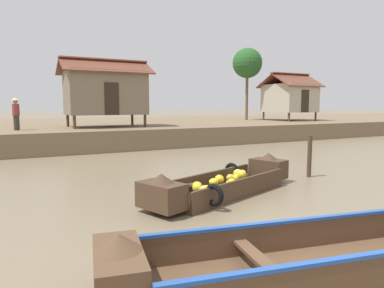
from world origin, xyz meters
TOP-DOWN VIEW (x-y plane):
  - ground_plane at (0.00, 10.00)m, footprint 300.00×300.00m
  - riverbank_strip at (0.00, 23.65)m, footprint 160.00×20.00m
  - banana_boat at (1.37, 4.12)m, footprint 5.20×2.75m
  - viewer_boat at (0.33, -0.32)m, footprint 6.60×2.47m
  - stilt_house_mid_right at (1.52, 17.26)m, footprint 5.11×3.30m
  - stilt_house_right at (17.52, 19.04)m, footprint 4.01×4.02m
  - palm_tree_near at (15.00, 21.63)m, footprint 2.58×2.58m
  - vendor_person at (-3.27, 16.47)m, footprint 0.44×0.44m
  - mooring_post at (5.14, 4.77)m, footprint 0.14×0.14m

SIDE VIEW (x-z plane):
  - ground_plane at x=0.00m, z-range 0.00..0.00m
  - viewer_boat at x=0.33m, z-range -0.17..0.73m
  - banana_boat at x=1.37m, z-range -0.13..0.76m
  - riverbank_strip at x=0.00m, z-range 0.00..1.10m
  - mooring_post at x=5.14m, z-range 0.00..1.39m
  - vendor_person at x=-3.27m, z-range 1.19..2.85m
  - stilt_house_right at x=17.52m, z-range 1.05..5.03m
  - stilt_house_mid_right at x=1.52m, z-range 1.17..5.15m
  - palm_tree_near at x=15.00m, z-range 2.88..9.09m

